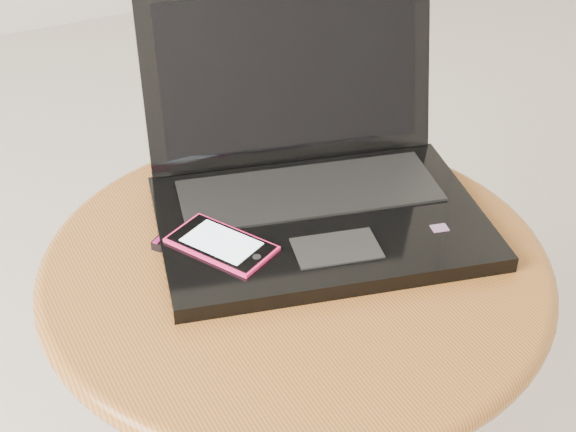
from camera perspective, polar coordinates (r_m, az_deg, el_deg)
table at (r=1.06m, az=0.48°, el=-7.13°), size 0.60×0.60×0.48m
laptop at (r=1.05m, az=1.55°, el=2.69°), size 0.45×0.41×0.25m
phone_black at (r=1.00m, az=-5.19°, el=-1.98°), size 0.13×0.14×0.01m
phone_pink at (r=0.98m, az=-4.51°, el=-2.08°), size 0.11×0.14×0.01m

